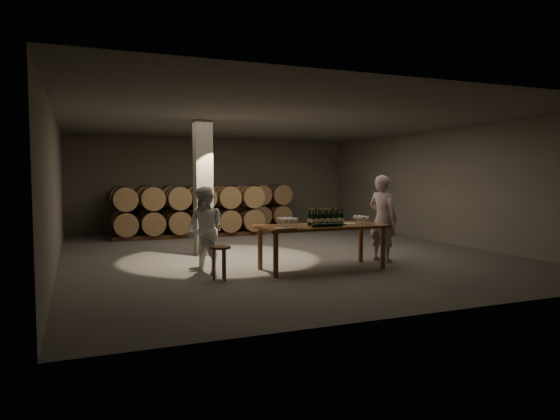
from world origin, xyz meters
name	(u,v)px	position (x,y,z in m)	size (l,w,h in m)	color
room	(203,188)	(-1.80, 0.20, 1.60)	(12.00, 12.00, 12.00)	#565451
tasting_table	(322,230)	(0.00, -2.50, 0.80)	(2.60, 1.10, 0.90)	brown
barrel_stack_back	(204,207)	(-0.57, 5.20, 0.83)	(6.26, 0.95, 1.57)	#53321C
barrel_stack_front	(190,210)	(-1.35, 3.80, 0.83)	(4.70, 0.95, 1.57)	#53321C
bottle_cluster	(326,219)	(0.07, -2.53, 1.02)	(0.74, 0.24, 0.34)	black
lying_bottles	(327,225)	(-0.06, -2.86, 0.94)	(0.74, 0.07, 0.07)	black
glass_cluster_left	(288,220)	(-0.79, -2.57, 1.03)	(0.31, 0.42, 0.18)	silver
glass_cluster_right	(361,218)	(0.89, -2.56, 1.02)	(0.19, 0.41, 0.17)	silver
plate	(348,224)	(0.56, -2.59, 0.91)	(0.30, 0.30, 0.02)	white
notebook_near	(290,228)	(-0.89, -2.95, 0.92)	(0.22, 0.18, 0.03)	olive
notebook_corner	(280,229)	(-1.08, -2.91, 0.91)	(0.23, 0.29, 0.03)	olive
pen	(302,228)	(-0.66, -2.95, 0.91)	(0.01, 0.01, 0.13)	black
stool	(220,252)	(-2.20, -2.77, 0.51)	(0.37, 0.37, 0.62)	#53321C
person_man	(383,218)	(1.67, -2.17, 0.96)	(0.70, 0.46, 1.91)	beige
person_woman	(205,230)	(-2.30, -2.06, 0.85)	(0.82, 0.64, 1.69)	silver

